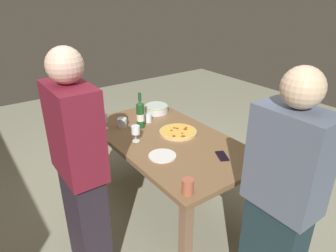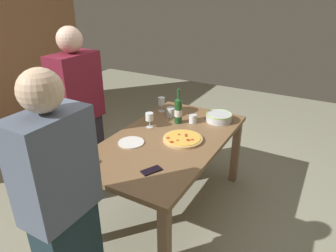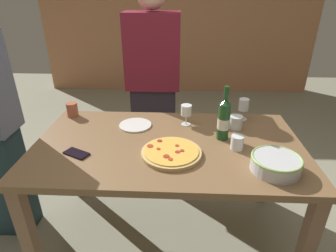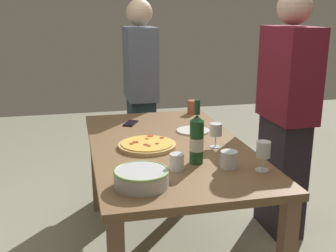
{
  "view_description": "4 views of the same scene",
  "coord_description": "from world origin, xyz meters",
  "px_view_note": "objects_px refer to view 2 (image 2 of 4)",
  "views": [
    {
      "loc": [
        -1.9,
        1.37,
        1.93
      ],
      "look_at": [
        0.0,
        0.0,
        0.86
      ],
      "focal_mm": 32.24,
      "sensor_mm": 36.0,
      "label": 1
    },
    {
      "loc": [
        -2.01,
        -1.13,
        1.93
      ],
      "look_at": [
        0.0,
        0.0,
        0.86
      ],
      "focal_mm": 32.15,
      "sensor_mm": 36.0,
      "label": 2
    },
    {
      "loc": [
        0.07,
        -1.46,
        1.59
      ],
      "look_at": [
        0.0,
        0.0,
        0.86
      ],
      "focal_mm": 30.02,
      "sensor_mm": 36.0,
      "label": 3
    },
    {
      "loc": [
        2.27,
        -0.52,
        1.52
      ],
      "look_at": [
        0.0,
        0.0,
        0.86
      ],
      "focal_mm": 44.31,
      "sensor_mm": 36.0,
      "label": 4
    }
  ],
  "objects_px": {
    "cup_spare": "(193,119)",
    "person_guest_left": "(80,117)",
    "serving_bowl": "(219,117)",
    "dining_table": "(168,147)",
    "pizza": "(183,139)",
    "side_plate": "(131,142)",
    "person_host": "(62,209)",
    "wine_bottle": "(178,110)",
    "wine_glass_near_pizza": "(149,117)",
    "cup_amber": "(77,159)",
    "cup_ceramic": "(171,112)",
    "wine_glass_by_bottle": "(161,102)",
    "cell_phone": "(151,170)"
  },
  "relations": [
    {
      "from": "person_guest_left",
      "to": "wine_bottle",
      "type": "bearing_deg",
      "value": 21.59
    },
    {
      "from": "pizza",
      "to": "wine_glass_near_pizza",
      "type": "height_order",
      "value": "wine_glass_near_pizza"
    },
    {
      "from": "cup_spare",
      "to": "person_guest_left",
      "type": "distance_m",
      "value": 1.06
    },
    {
      "from": "serving_bowl",
      "to": "wine_bottle",
      "type": "distance_m",
      "value": 0.41
    },
    {
      "from": "pizza",
      "to": "side_plate",
      "type": "xyz_separation_m",
      "value": [
        -0.26,
        0.35,
        -0.01
      ]
    },
    {
      "from": "serving_bowl",
      "to": "wine_bottle",
      "type": "height_order",
      "value": "wine_bottle"
    },
    {
      "from": "wine_bottle",
      "to": "person_host",
      "type": "relative_size",
      "value": 0.21
    },
    {
      "from": "cup_spare",
      "to": "person_host",
      "type": "height_order",
      "value": "person_host"
    },
    {
      "from": "wine_bottle",
      "to": "cup_amber",
      "type": "relative_size",
      "value": 3.32
    },
    {
      "from": "cup_ceramic",
      "to": "side_plate",
      "type": "height_order",
      "value": "cup_ceramic"
    },
    {
      "from": "cell_phone",
      "to": "side_plate",
      "type": "bearing_deg",
      "value": 170.36
    },
    {
      "from": "cup_amber",
      "to": "cup_ceramic",
      "type": "relative_size",
      "value": 1.15
    },
    {
      "from": "pizza",
      "to": "person_host",
      "type": "relative_size",
      "value": 0.21
    },
    {
      "from": "serving_bowl",
      "to": "cup_amber",
      "type": "height_order",
      "value": "cup_amber"
    },
    {
      "from": "dining_table",
      "to": "wine_glass_near_pizza",
      "type": "bearing_deg",
      "value": 66.96
    },
    {
      "from": "dining_table",
      "to": "person_guest_left",
      "type": "distance_m",
      "value": 0.88
    },
    {
      "from": "dining_table",
      "to": "cell_phone",
      "type": "xyz_separation_m",
      "value": [
        -0.5,
        -0.15,
        0.1
      ]
    },
    {
      "from": "cup_amber",
      "to": "person_guest_left",
      "type": "height_order",
      "value": "person_guest_left"
    },
    {
      "from": "wine_bottle",
      "to": "wine_glass_by_bottle",
      "type": "height_order",
      "value": "wine_bottle"
    },
    {
      "from": "cup_spare",
      "to": "wine_glass_near_pizza",
      "type": "bearing_deg",
      "value": 133.55
    },
    {
      "from": "cup_amber",
      "to": "cup_ceramic",
      "type": "distance_m",
      "value": 1.15
    },
    {
      "from": "side_plate",
      "to": "person_host",
      "type": "xyz_separation_m",
      "value": [
        -0.92,
        -0.19,
        0.06
      ]
    },
    {
      "from": "person_guest_left",
      "to": "wine_glass_near_pizza",
      "type": "bearing_deg",
      "value": 13.86
    },
    {
      "from": "wine_bottle",
      "to": "cup_ceramic",
      "type": "xyz_separation_m",
      "value": [
        0.1,
        0.14,
        -0.09
      ]
    },
    {
      "from": "cup_amber",
      "to": "cup_spare",
      "type": "bearing_deg",
      "value": -20.07
    },
    {
      "from": "person_guest_left",
      "to": "pizza",
      "type": "bearing_deg",
      "value": -0.05
    },
    {
      "from": "wine_glass_by_bottle",
      "to": "side_plate",
      "type": "relative_size",
      "value": 0.7
    },
    {
      "from": "dining_table",
      "to": "cup_amber",
      "type": "bearing_deg",
      "value": 153.21
    },
    {
      "from": "side_plate",
      "to": "cup_ceramic",
      "type": "bearing_deg",
      "value": -0.62
    },
    {
      "from": "person_guest_left",
      "to": "person_host",
      "type": "bearing_deg",
      "value": -61.09
    },
    {
      "from": "cell_phone",
      "to": "pizza",
      "type": "bearing_deg",
      "value": 118.98
    },
    {
      "from": "dining_table",
      "to": "cup_spare",
      "type": "height_order",
      "value": "cup_spare"
    },
    {
      "from": "serving_bowl",
      "to": "dining_table",
      "type": "bearing_deg",
      "value": 155.7
    },
    {
      "from": "wine_glass_near_pizza",
      "to": "cup_spare",
      "type": "distance_m",
      "value": 0.42
    },
    {
      "from": "side_plate",
      "to": "wine_glass_by_bottle",
      "type": "bearing_deg",
      "value": 10.91
    },
    {
      "from": "dining_table",
      "to": "wine_bottle",
      "type": "relative_size",
      "value": 4.77
    },
    {
      "from": "wine_bottle",
      "to": "side_plate",
      "type": "relative_size",
      "value": 1.55
    },
    {
      "from": "wine_glass_near_pizza",
      "to": "dining_table",
      "type": "bearing_deg",
      "value": -113.04
    },
    {
      "from": "wine_glass_near_pizza",
      "to": "wine_glass_by_bottle",
      "type": "xyz_separation_m",
      "value": [
        0.4,
        0.11,
        -0.0
      ]
    },
    {
      "from": "dining_table",
      "to": "side_plate",
      "type": "relative_size",
      "value": 7.38
    },
    {
      "from": "wine_glass_by_bottle",
      "to": "cup_spare",
      "type": "relative_size",
      "value": 1.83
    },
    {
      "from": "wine_glass_by_bottle",
      "to": "cup_ceramic",
      "type": "distance_m",
      "value": 0.18
    },
    {
      "from": "wine_glass_by_bottle",
      "to": "person_guest_left",
      "type": "relative_size",
      "value": 0.09
    },
    {
      "from": "wine_bottle",
      "to": "wine_glass_by_bottle",
      "type": "xyz_separation_m",
      "value": [
        0.18,
        0.29,
        -0.03
      ]
    },
    {
      "from": "cup_spare",
      "to": "pizza",
      "type": "bearing_deg",
      "value": -167.56
    },
    {
      "from": "cup_spare",
      "to": "wine_glass_by_bottle",
      "type": "bearing_deg",
      "value": 75.28
    },
    {
      "from": "cup_ceramic",
      "to": "person_guest_left",
      "type": "distance_m",
      "value": 0.88
    },
    {
      "from": "wine_glass_by_bottle",
      "to": "person_host",
      "type": "bearing_deg",
      "value": -168.48
    },
    {
      "from": "cell_phone",
      "to": "cup_ceramic",
      "type": "bearing_deg",
      "value": 137.93
    },
    {
      "from": "cup_amber",
      "to": "cup_spare",
      "type": "relative_size",
      "value": 1.22
    }
  ]
}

